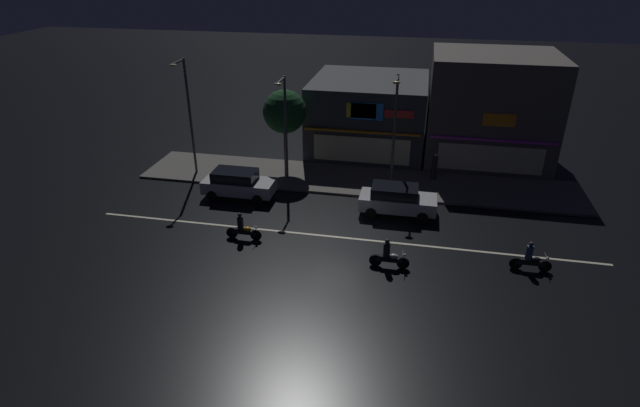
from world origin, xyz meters
TOP-DOWN VIEW (x-y plane):
  - ground_plane at (0.00, 0.00)m, footprint 140.00×140.00m
  - lane_divider_stripe at (0.00, 0.00)m, footprint 26.79×0.16m
  - sidewalk_far at (0.00, 7.37)m, footprint 28.20×4.73m
  - storefront_left_block at (0.00, 13.95)m, footprint 8.23×8.59m
  - storefront_center_block at (8.46, 13.45)m, footprint 8.36×7.59m
  - streetlamp_west at (-10.71, 6.32)m, footprint 0.44×1.64m
  - streetlamp_mid at (-4.37, 6.26)m, footprint 0.44×1.64m
  - streetlamp_east at (2.26, 7.19)m, footprint 0.44×1.64m
  - pedestrian_on_sidewalk at (4.94, 8.46)m, footprint 0.35×0.35m
  - street_tree at (-4.92, 8.28)m, footprint 2.84×2.84m
  - parked_car_near_kerb at (-6.72, 3.71)m, footprint 4.30×1.98m
  - parked_car_trailing at (2.86, 3.37)m, footprint 4.30×1.98m
  - motorcycle_lead at (-4.76, -1.13)m, footprint 1.90×0.60m
  - motorcycle_following at (2.83, -2.27)m, footprint 1.90×0.60m
  - motorcycle_opposite_lane at (9.33, -1.23)m, footprint 1.90×0.60m
  - traffic_cone at (4.76, 4.52)m, footprint 0.36×0.36m

SIDE VIEW (x-z plane):
  - ground_plane at x=0.00m, z-range 0.00..0.00m
  - lane_divider_stripe at x=0.00m, z-range 0.00..0.01m
  - sidewalk_far at x=0.00m, z-range 0.00..0.14m
  - traffic_cone at x=4.76m, z-range 0.00..0.55m
  - motorcycle_lead at x=-4.76m, z-range -0.13..1.39m
  - motorcycle_following at x=2.83m, z-range -0.13..1.39m
  - motorcycle_opposite_lane at x=9.33m, z-range -0.13..1.39m
  - parked_car_near_kerb at x=-6.72m, z-range 0.03..1.70m
  - parked_car_trailing at x=2.86m, z-range 0.03..1.70m
  - pedestrian_on_sidewalk at x=4.94m, z-range 0.08..1.82m
  - storefront_left_block at x=0.00m, z-range 0.00..5.21m
  - storefront_center_block at x=8.46m, z-range 0.00..7.36m
  - street_tree at x=-4.92m, z-range 1.40..6.78m
  - streetlamp_mid at x=-4.37m, z-range 0.77..7.46m
  - streetlamp_east at x=2.26m, z-range 0.77..7.66m
  - streetlamp_west at x=-10.71m, z-range 0.79..8.28m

